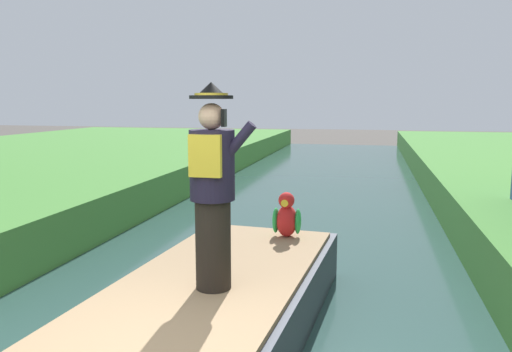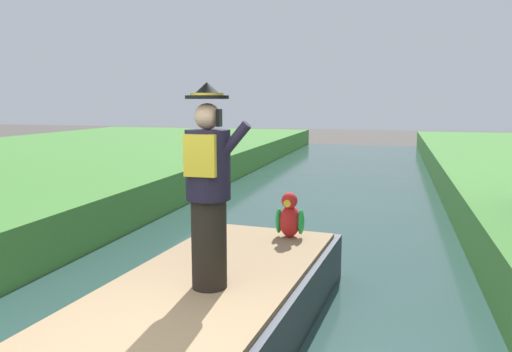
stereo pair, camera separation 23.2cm
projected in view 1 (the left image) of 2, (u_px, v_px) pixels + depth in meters
The scene contains 3 objects.
boat at pixel (215, 305), 4.96m from camera, with size 2.11×4.32×0.61m.
person_pirate at pixel (213, 188), 4.44m from camera, with size 0.61×0.42×1.85m.
parrot_plush at pixel (287, 217), 6.28m from camera, with size 0.36×0.35×0.57m.
Camera 1 is at (1.44, -2.77, 2.40)m, focal length 35.27 mm.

